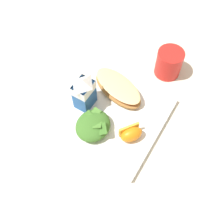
% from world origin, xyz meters
% --- Properties ---
extents(ground, '(3.00, 3.00, 0.00)m').
position_xyz_m(ground, '(0.00, 0.00, 0.00)').
color(ground, beige).
extents(white_plate, '(0.28, 0.28, 0.02)m').
position_xyz_m(white_plate, '(0.00, 0.00, 0.01)').
color(white_plate, white).
rests_on(white_plate, ground).
extents(cheesy_pizza_bread, '(0.12, 0.19, 0.04)m').
position_xyz_m(cheesy_pizza_bread, '(0.07, 0.02, 0.03)').
color(cheesy_pizza_bread, '#A87038').
rests_on(cheesy_pizza_bread, white_plate).
extents(green_salad_pile, '(0.10, 0.10, 0.05)m').
position_xyz_m(green_salad_pile, '(-0.07, 0.02, 0.04)').
color(green_salad_pile, '#3D7028').
rests_on(green_salad_pile, white_plate).
extents(milk_carton, '(0.06, 0.04, 0.11)m').
position_xyz_m(milk_carton, '(-0.01, 0.08, 0.08)').
color(milk_carton, '#23569E').
rests_on(milk_carton, white_plate).
extents(orange_wedge_front, '(0.07, 0.06, 0.04)m').
position_xyz_m(orange_wedge_front, '(-0.04, -0.08, 0.04)').
color(orange_wedge_front, orange).
rests_on(orange_wedge_front, white_plate).
extents(paper_napkin, '(0.15, 0.15, 0.00)m').
position_xyz_m(paper_napkin, '(-0.21, -0.04, 0.00)').
color(paper_napkin, white).
rests_on(paper_napkin, ground).
extents(drinking_red_cup, '(0.08, 0.08, 0.09)m').
position_xyz_m(drinking_red_cup, '(0.23, -0.06, 0.04)').
color(drinking_red_cup, red).
rests_on(drinking_red_cup, ground).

